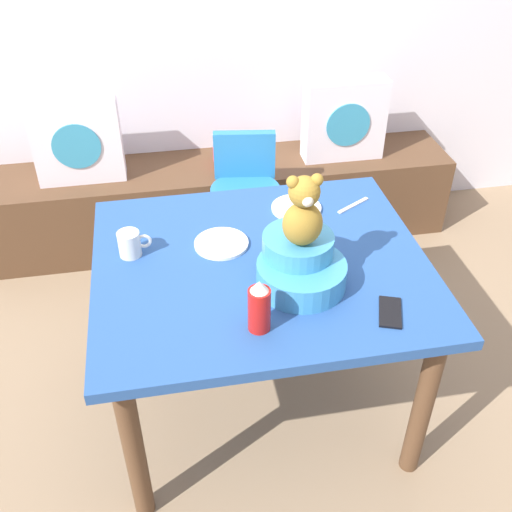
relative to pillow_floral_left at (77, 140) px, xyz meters
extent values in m
plane|color=#8C7256|center=(0.72, -1.24, -0.68)|extent=(8.00, 8.00, 0.00)
cube|color=brown|center=(0.72, 0.02, -0.45)|extent=(2.60, 0.44, 0.46)
cube|color=silver|center=(0.00, 0.00, 0.00)|extent=(0.44, 0.14, 0.44)
cylinder|color=teal|center=(0.00, -0.07, 0.00)|extent=(0.24, 0.01, 0.24)
cube|color=silver|center=(1.41, 0.00, 0.00)|extent=(0.44, 0.14, 0.44)
cylinder|color=teal|center=(1.41, -0.07, 0.00)|extent=(0.24, 0.01, 0.24)
cube|color=#CA4459|center=(0.80, 0.02, -0.18)|extent=(0.20, 0.14, 0.08)
cube|color=#264C8C|center=(0.72, -1.24, 0.04)|extent=(1.18, 1.02, 0.04)
cylinder|color=brown|center=(0.21, -1.66, -0.33)|extent=(0.07, 0.07, 0.70)
cylinder|color=brown|center=(1.22, -1.66, -0.33)|extent=(0.07, 0.07, 0.70)
cylinder|color=brown|center=(0.21, -0.82, -0.33)|extent=(0.07, 0.07, 0.70)
cylinder|color=brown|center=(1.22, -0.82, -0.33)|extent=(0.07, 0.07, 0.70)
cylinder|color=#2672B2|center=(0.79, -0.43, -0.17)|extent=(0.34, 0.34, 0.10)
cube|color=#2672B2|center=(0.81, -0.29, -0.01)|extent=(0.30, 0.09, 0.24)
cube|color=white|center=(0.77, -0.61, -0.10)|extent=(0.33, 0.24, 0.02)
cylinder|color=silver|center=(0.65, -0.57, -0.45)|extent=(0.03, 0.03, 0.46)
cylinder|color=silver|center=(0.93, -0.57, -0.45)|extent=(0.03, 0.03, 0.46)
cylinder|color=silver|center=(0.65, -0.29, -0.45)|extent=(0.03, 0.03, 0.46)
cylinder|color=silver|center=(0.93, -0.29, -0.45)|extent=(0.03, 0.03, 0.46)
cylinder|color=#3B8DC0|center=(0.82, -1.39, 0.10)|extent=(0.30, 0.30, 0.09)
cylinder|color=#3B8DC0|center=(0.82, -1.33, 0.18)|extent=(0.24, 0.24, 0.07)
ellipsoid|color=olive|center=(0.82, -1.37, 0.29)|extent=(0.13, 0.11, 0.15)
sphere|color=olive|center=(0.82, -1.37, 0.41)|extent=(0.10, 0.10, 0.10)
sphere|color=beige|center=(0.82, -1.42, 0.40)|extent=(0.04, 0.04, 0.04)
sphere|color=olive|center=(0.78, -1.37, 0.45)|extent=(0.04, 0.04, 0.04)
sphere|color=olive|center=(0.86, -1.37, 0.45)|extent=(0.04, 0.04, 0.04)
cylinder|color=red|center=(0.65, -1.57, 0.13)|extent=(0.07, 0.07, 0.15)
cone|color=white|center=(0.65, -1.57, 0.23)|extent=(0.06, 0.06, 0.03)
cylinder|color=silver|center=(0.26, -1.12, 0.11)|extent=(0.08, 0.08, 0.09)
torus|color=silver|center=(0.31, -1.12, 0.11)|extent=(0.06, 0.01, 0.06)
cylinder|color=white|center=(0.92, -0.93, 0.07)|extent=(0.20, 0.20, 0.01)
cylinder|color=white|center=(0.59, -1.11, 0.07)|extent=(0.20, 0.20, 0.01)
cube|color=black|center=(1.07, -1.58, 0.06)|extent=(0.11, 0.16, 0.01)
cube|color=silver|center=(1.15, -0.94, 0.06)|extent=(0.15, 0.10, 0.01)
camera|label=1|loc=(0.39, -2.89, 1.34)|focal=41.86mm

